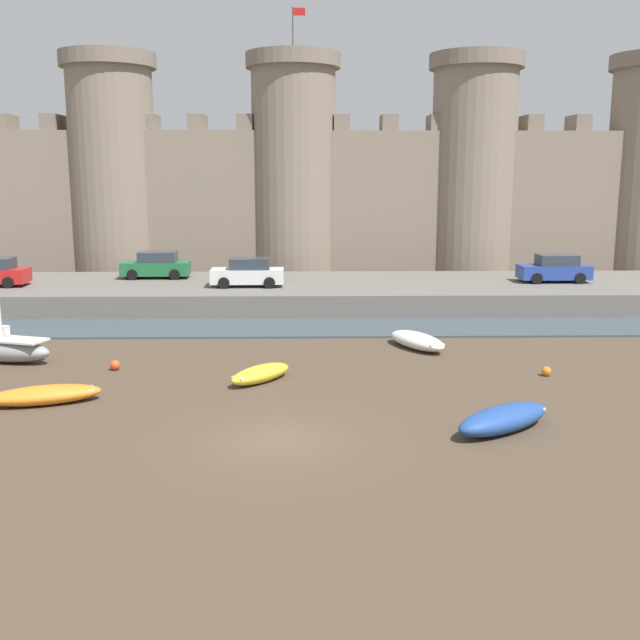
{
  "coord_description": "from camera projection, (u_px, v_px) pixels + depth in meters",
  "views": [
    {
      "loc": [
        0.87,
        -20.6,
        7.66
      ],
      "look_at": [
        1.34,
        5.44,
        2.5
      ],
      "focal_mm": 42.0,
      "sensor_mm": 36.0,
      "label": 1
    }
  ],
  "objects": [
    {
      "name": "mooring_buoy_near_shore",
      "position": [
        115.0,
        365.0,
        29.41
      ],
      "size": [
        0.41,
        0.41,
        0.41
      ],
      "primitive_type": "sphere",
      "color": "#E04C1E",
      "rests_on": "ground"
    },
    {
      "name": "car_quay_east",
      "position": [
        555.0,
        269.0,
        44.16
      ],
      "size": [
        4.12,
        1.93,
        1.62
      ],
      "color": "#263F99",
      "rests_on": "quay_road"
    },
    {
      "name": "rowboat_midflat_right",
      "position": [
        45.0,
        395.0,
        25.09
      ],
      "size": [
        3.88,
        2.25,
        0.62
      ],
      "color": "orange",
      "rests_on": "ground"
    },
    {
      "name": "mooring_buoy_off_centre",
      "position": [
        546.0,
        371.0,
        28.57
      ],
      "size": [
        0.37,
        0.37,
        0.37
      ],
      "primitive_type": "sphere",
      "color": "orange",
      "rests_on": "ground"
    },
    {
      "name": "rowboat_foreground_right",
      "position": [
        504.0,
        418.0,
        22.43
      ],
      "size": [
        3.71,
        3.12,
        0.78
      ],
      "color": "#234793",
      "rests_on": "ground"
    },
    {
      "name": "water_channel",
      "position": [
        289.0,
        328.0,
        37.22
      ],
      "size": [
        80.0,
        4.5,
        0.1
      ],
      "primitive_type": "cube",
      "color": "#3D4C56",
      "rests_on": "ground"
    },
    {
      "name": "quay_road",
      "position": [
        292.0,
        293.0,
        44.21
      ],
      "size": [
        62.73,
        10.0,
        1.27
      ],
      "primitive_type": "cube",
      "color": "#666059",
      "rests_on": "ground"
    },
    {
      "name": "car_quay_centre_west",
      "position": [
        156.0,
        265.0,
        45.79
      ],
      "size": [
        4.12,
        1.93,
        1.62
      ],
      "color": "#1E6638",
      "rests_on": "quay_road"
    },
    {
      "name": "car_quay_centre_east",
      "position": [
        248.0,
        273.0,
        42.45
      ],
      "size": [
        4.12,
        1.93,
        1.62
      ],
      "color": "silver",
      "rests_on": "quay_road"
    },
    {
      "name": "castle",
      "position": [
        294.0,
        181.0,
        52.9
      ],
      "size": [
        57.27,
        6.54,
        18.66
      ],
      "color": "gray",
      "rests_on": "ground"
    },
    {
      "name": "ground_plane",
      "position": [
        277.0,
        441.0,
        21.68
      ],
      "size": [
        160.0,
        160.0,
        0.0
      ],
      "primitive_type": "plane",
      "color": "#4C3D2D"
    },
    {
      "name": "rowboat_midflat_left",
      "position": [
        260.0,
        373.0,
        27.71
      ],
      "size": [
        2.61,
        2.79,
        0.63
      ],
      "color": "yellow",
      "rests_on": "ground"
    },
    {
      "name": "rowboat_near_channel_left",
      "position": [
        417.0,
        340.0,
        33.02
      ],
      "size": [
        2.83,
        3.72,
        0.7
      ],
      "color": "silver",
      "rests_on": "ground"
    }
  ]
}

